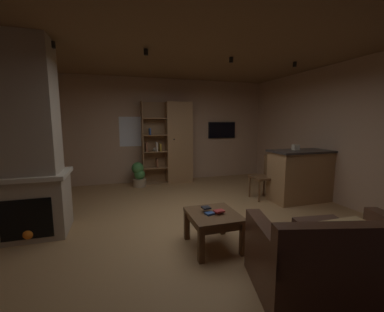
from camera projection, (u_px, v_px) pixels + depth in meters
The scene contains 21 objects.
floor at pixel (199, 224), 3.94m from camera, with size 5.91×6.15×0.02m, color #A37A4C.
wall_back at pixel (163, 131), 6.68m from camera, with size 6.03×0.06×2.77m, color tan.
wall_right at pixel (348, 135), 4.62m from camera, with size 0.06×6.15×2.77m, color tan.
ceiling at pixel (200, 43), 3.55m from camera, with size 5.91×6.15×0.02m, color brown.
window_pane_back at pixel (130, 132), 6.40m from camera, with size 0.57×0.01×0.77m, color white.
stone_fireplace at pixel (29, 149), 3.42m from camera, with size 0.97×0.78×2.77m.
bookshelf_cabinet at pixel (175, 143), 6.55m from camera, with size 1.31×0.41×2.14m.
kitchen_bar_counter at pixel (306, 175), 5.07m from camera, with size 1.55×0.65×1.06m.
tissue_box at pixel (296, 147), 5.00m from camera, with size 0.12×0.12×0.11m, color #BFB299.
leather_couch at pixel (335, 263), 2.31m from camera, with size 1.69×1.24×0.84m.
coffee_table at pixel (213, 220), 3.17m from camera, with size 0.62×0.69×0.46m.
table_book_0 at pixel (210, 213), 3.11m from camera, with size 0.11×0.09×0.02m, color #2D4C8C.
table_book_1 at pixel (219, 211), 3.13m from camera, with size 0.13×0.09×0.02m, color #B22D2D.
table_book_2 at pixel (206, 208), 3.20m from camera, with size 0.10×0.11×0.02m, color black.
dining_chair at pixel (266, 174), 5.17m from camera, with size 0.43×0.43×0.92m.
potted_floor_plant at pixel (139, 175), 6.15m from camera, with size 0.35×0.33×0.62m.
wall_mounted_tv at pixel (222, 130), 7.13m from camera, with size 0.83×0.06×0.47m.
track_light_spot_0 at pixel (53, 45), 3.40m from camera, with size 0.07×0.07×0.09m, color black.
track_light_spot_1 at pixel (146, 52), 3.76m from camera, with size 0.07×0.07×0.09m, color black.
track_light_spot_2 at pixel (231, 60), 4.24m from camera, with size 0.07×0.07×0.09m, color black.
track_light_spot_3 at pixel (295, 64), 4.57m from camera, with size 0.07×0.07×0.09m, color black.
Camera 1 is at (-1.22, -3.55, 1.64)m, focal length 22.82 mm.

